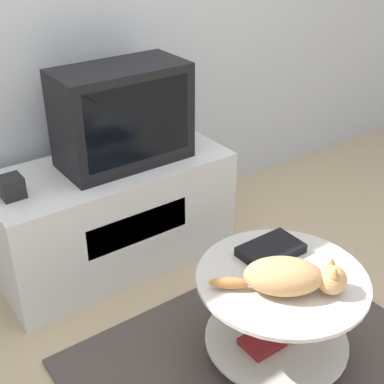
% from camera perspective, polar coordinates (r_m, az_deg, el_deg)
% --- Properties ---
extents(ground_plane, '(12.00, 12.00, 0.00)m').
position_cam_1_polar(ground_plane, '(2.50, 6.03, -17.37)').
color(ground_plane, tan).
extents(wall_back, '(8.00, 0.05, 2.60)m').
position_cam_1_polar(wall_back, '(2.92, -11.55, 18.63)').
color(wall_back, silver).
rests_on(wall_back, ground_plane).
extents(rug, '(1.50, 1.03, 0.02)m').
position_cam_1_polar(rug, '(2.49, 6.04, -17.21)').
color(rug, '#4C423D').
rests_on(rug, ground_plane).
extents(tv_stand, '(1.26, 0.56, 0.59)m').
position_cam_1_polar(tv_stand, '(2.92, -8.47, -2.35)').
color(tv_stand, silver).
rests_on(tv_stand, ground_plane).
extents(tv, '(0.66, 0.34, 0.50)m').
position_cam_1_polar(tv, '(2.71, -7.44, 8.09)').
color(tv, black).
rests_on(tv, tv_stand).
extents(speaker, '(0.10, 0.10, 0.10)m').
position_cam_1_polar(speaker, '(2.56, -18.70, 0.50)').
color(speaker, black).
rests_on(speaker, tv_stand).
extents(coffee_table, '(0.70, 0.70, 0.44)m').
position_cam_1_polar(coffee_table, '(2.31, 9.24, -12.14)').
color(coffee_table, '#B2B2B7').
rests_on(coffee_table, rug).
extents(dvd_box, '(0.27, 0.17, 0.04)m').
position_cam_1_polar(dvd_box, '(2.31, 8.40, -6.13)').
color(dvd_box, black).
rests_on(dvd_box, coffee_table).
extents(cat, '(0.44, 0.37, 0.14)m').
position_cam_1_polar(cat, '(2.10, 10.40, -8.89)').
color(cat, tan).
rests_on(cat, coffee_table).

